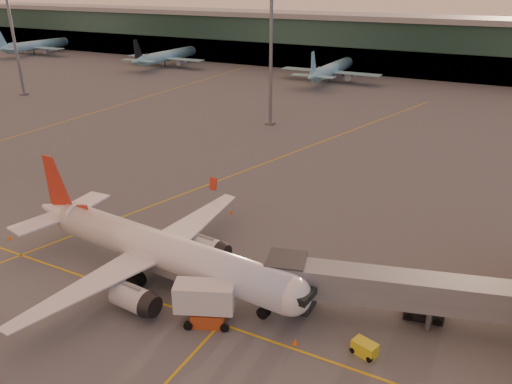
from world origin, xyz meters
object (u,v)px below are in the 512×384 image
at_px(main_airplane, 157,250).
at_px(catering_truck, 205,301).
at_px(gpu_cart, 365,348).
at_px(pushback_tug, 423,311).

relative_size(main_airplane, catering_truck, 6.14).
bearing_deg(catering_truck, main_airplane, 132.07).
xyz_separation_m(main_airplane, catering_truck, (8.02, -3.72, -1.10)).
bearing_deg(gpu_cart, pushback_tug, 81.75).
bearing_deg(pushback_tug, gpu_cart, -125.17).
xyz_separation_m(gpu_cart, pushback_tug, (3.30, 7.13, 0.14)).
bearing_deg(main_airplane, catering_truck, -20.32).
relative_size(catering_truck, pushback_tug, 1.52).
relative_size(main_airplane, pushback_tug, 9.31).
distance_m(catering_truck, pushback_tug, 19.47).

